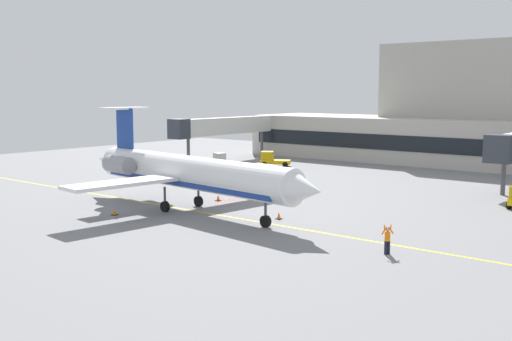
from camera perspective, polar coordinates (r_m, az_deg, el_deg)
The scene contains 11 objects.
ground at distance 49.47m, azimuth -3.49°, elevation -4.28°, with size 120.00×120.00×0.11m.
terminal_building at distance 87.29m, azimuth 22.12°, elevation 4.55°, with size 69.80×14.35×16.76m.
jet_bridge_east at distance 87.73m, azimuth -3.26°, elevation 4.12°, with size 2.40×20.24×6.36m.
regional_jet at distance 51.42m, azimuth -6.52°, elevation -0.16°, with size 28.78×21.16×8.50m.
baggage_tug at distance 80.03m, azimuth -3.74°, elevation 0.87°, with size 2.77×3.38×1.97m.
belt_loader at distance 81.70m, azimuth 1.51°, elevation 1.04°, with size 4.29×3.53×2.00m.
marshaller at distance 38.46m, azimuth 12.18°, elevation -6.31°, with size 0.55×0.73×1.87m.
safety_cone_alpha at distance 54.41m, azimuth 2.77°, elevation -2.89°, with size 0.47×0.47×0.55m.
safety_cone_bravo at distance 47.99m, azimuth 2.15°, elevation -4.27°, with size 0.47×0.47×0.55m.
safety_cone_charlie at distance 56.03m, azimuth -3.56°, elevation -2.59°, with size 0.47×0.47×0.55m.
safety_cone_delta at distance 50.83m, azimuth -13.07°, elevation -3.80°, with size 0.47×0.47×0.55m.
Camera 1 is at (32.76, -35.70, 9.92)m, focal length 42.80 mm.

